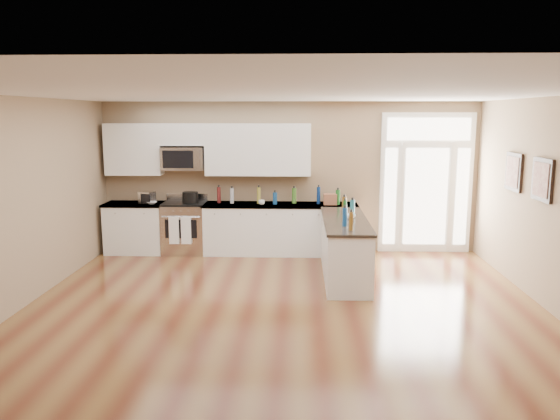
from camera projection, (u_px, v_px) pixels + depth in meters
name	position (u px, v px, depth m)	size (l,w,h in m)	color
ground	(281.00, 330.00, 6.57)	(8.00, 8.00, 0.00)	#5C2B19
room_shell	(282.00, 190.00, 6.27)	(8.00, 8.00, 8.00)	#937A5D
back_cabinet_left	(136.00, 229.00, 10.23)	(1.10, 0.66, 0.94)	white
back_cabinet_right	(280.00, 230.00, 10.13)	(2.85, 0.66, 0.94)	white
peninsula_cabinet	(345.00, 250.00, 8.66)	(0.69, 2.32, 0.94)	white
upper_cabinet_left	(134.00, 149.00, 10.12)	(1.04, 0.33, 0.95)	white
upper_cabinet_right	(258.00, 150.00, 10.03)	(1.94, 0.33, 0.95)	white
upper_cabinet_short	(183.00, 134.00, 10.03)	(0.82, 0.33, 0.40)	white
microwave	(183.00, 159.00, 10.07)	(0.78, 0.41, 0.42)	silver
entry_door	(426.00, 183.00, 10.14)	(1.70, 0.10, 2.60)	white
wall_art_near	(514.00, 172.00, 8.31)	(0.05, 0.58, 0.58)	black
wall_art_far	(542.00, 180.00, 7.32)	(0.05, 0.58, 0.58)	black
kitchen_range	(185.00, 227.00, 10.19)	(0.78, 0.69, 1.08)	silver
stockpot	(190.00, 197.00, 10.03)	(0.29, 0.29, 0.22)	black
toaster_oven	(147.00, 197.00, 10.08)	(0.26, 0.20, 0.22)	silver
cardboard_box	(330.00, 199.00, 9.94)	(0.24, 0.17, 0.20)	brown
bowl_left	(152.00, 203.00, 10.01)	(0.18, 0.18, 0.05)	white
bowl_peninsula	(350.00, 216.00, 8.67)	(0.18, 0.18, 0.06)	white
cup_counter	(262.00, 202.00, 9.93)	(0.11, 0.11, 0.09)	white
counter_bottles	(304.00, 202.00, 9.44)	(2.42, 2.43, 0.31)	#19591E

